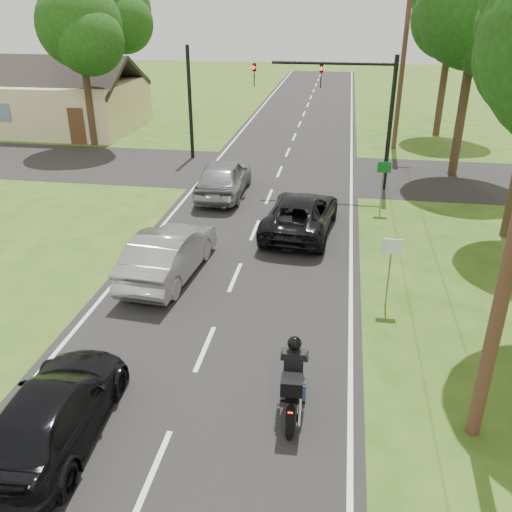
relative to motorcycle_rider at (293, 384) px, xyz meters
The scene contains 18 objects.
ground 3.24m from the motorcycle_rider, 140.79° to the left, with size 140.00×140.00×0.00m, color #2B5317.
road 12.26m from the motorcycle_rider, 101.52° to the left, with size 8.00×100.00×0.01m, color black.
cross_road 18.18m from the motorcycle_rider, 97.74° to the left, with size 60.00×7.00×0.01m, color black.
motorcycle_rider is the anchor object (origin of this frame).
dark_suv 10.18m from the motorcycle_rider, 93.93° to the left, with size 2.40×5.20×1.44m, color black.
silver_sedan 7.37m from the motorcycle_rider, 128.15° to the left, with size 1.67×4.80×1.58m, color #9E9EA3.
silver_suv 14.64m from the motorcycle_rider, 107.98° to the left, with size 1.99×4.94×1.68m, color gray.
dark_car_behind 4.89m from the motorcycle_rider, 161.89° to the right, with size 1.87×4.60×1.33m, color black.
traffic_signal 16.37m from the motorcycle_rider, 86.80° to the left, with size 6.38×0.44×6.00m.
signal_pole_far 21.52m from the motorcycle_rider, 110.92° to the left, with size 0.20×0.20×6.00m, color black.
utility_pole_far 24.67m from the motorcycle_rider, 81.10° to the left, with size 1.60×0.28×10.00m.
sign_white 5.53m from the motorcycle_rider, 65.61° to the left, with size 0.55×0.07×2.12m.
sign_green 13.23m from the motorcycle_rider, 79.28° to the left, with size 0.55×0.07×2.12m.
tree_row_d 20.99m from the motorcycle_rider, 70.45° to the left, with size 5.76×5.58×10.45m.
tree_row_e 29.29m from the motorcycle_rider, 75.79° to the left, with size 5.28×5.12×9.61m.
tree_left_near 26.62m from the motorcycle_rider, 123.06° to the left, with size 5.12×4.96×9.22m.
tree_left_far 36.19m from the motorcycle_rider, 116.95° to the left, with size 5.76×5.58×10.14m.
house 31.89m from the motorcycle_rider, 125.36° to the left, with size 10.20×8.00×4.84m.
Camera 1 is at (3.13, -11.19, 8.13)m, focal length 38.00 mm.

